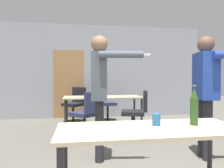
{
  "coord_description": "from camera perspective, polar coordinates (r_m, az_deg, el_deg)",
  "views": [
    {
      "loc": [
        -0.84,
        -1.5,
        1.19
      ],
      "look_at": [
        -0.28,
        1.99,
        1.1
      ],
      "focal_mm": 35.0,
      "sensor_mm": 36.0,
      "label": 1
    }
  ],
  "objects": [
    {
      "name": "back_wall",
      "position": [
        6.81,
        -2.19,
        3.24
      ],
      "size": [
        6.18,
        0.12,
        2.83
      ],
      "color": "#A3A8B2",
      "rests_on": "ground_plane"
    },
    {
      "name": "conference_table_far",
      "position": [
        5.26,
        -2.41,
        -4.04
      ],
      "size": [
        1.86,
        0.79,
        0.76
      ],
      "color": "#C6B793",
      "rests_on": "ground_plane"
    },
    {
      "name": "office_chair_far_right",
      "position": [
        6.14,
        -1.88,
        -5.5
      ],
      "size": [
        0.55,
        0.52,
        0.95
      ],
      "rotation": [
        0.0,
        0.0,
        4.71
      ],
      "color": "black",
      "rests_on": "ground_plane"
    },
    {
      "name": "office_chair_mid_tucked",
      "position": [
        4.61,
        6.37,
        -7.92
      ],
      "size": [
        0.61,
        0.56,
        0.94
      ],
      "rotation": [
        0.0,
        0.0,
        1.32
      ],
      "color": "black",
      "rests_on": "ground_plane"
    },
    {
      "name": "beer_bottle",
      "position": [
        2.16,
        20.65,
        -5.48
      ],
      "size": [
        0.07,
        0.07,
        0.37
      ],
      "color": "#2D511E",
      "rests_on": "conference_table_near"
    },
    {
      "name": "conference_table_near",
      "position": [
        2.0,
        10.09,
        -13.4
      ],
      "size": [
        1.63,
        0.69,
        0.76
      ],
      "color": "#C6B793",
      "rests_on": "ground_plane"
    },
    {
      "name": "person_right_polo",
      "position": [
        3.53,
        23.44,
        -0.1
      ],
      "size": [
        0.79,
        0.76,
        1.82
      ],
      "rotation": [
        0.0,
        0.0,
        -1.76
      ],
      "color": "#28282D",
      "rests_on": "ground_plane"
    },
    {
      "name": "drink_cup",
      "position": [
        2.06,
        11.5,
        -9.1
      ],
      "size": [
        0.07,
        0.07,
        0.11
      ],
      "color": "#2866A3",
      "rests_on": "conference_table_near"
    },
    {
      "name": "person_center_tall",
      "position": [
        3.17,
        -3.02,
        0.08
      ],
      "size": [
        0.79,
        0.66,
        1.81
      ],
      "rotation": [
        0.0,
        0.0,
        -1.7
      ],
      "color": "#28282D",
      "rests_on": "ground_plane"
    },
    {
      "name": "office_chair_near_pushed",
      "position": [
        6.11,
        -9.67,
        -5.57
      ],
      "size": [
        0.67,
        0.69,
        0.95
      ],
      "rotation": [
        0.0,
        0.0,
        2.47
      ],
      "color": "black",
      "rests_on": "ground_plane"
    },
    {
      "name": "office_chair_far_left",
      "position": [
        4.49,
        -6.59,
        -8.28
      ],
      "size": [
        0.68,
        0.69,
        0.93
      ],
      "rotation": [
        0.0,
        0.0,
        0.71
      ],
      "color": "black",
      "rests_on": "ground_plane"
    }
  ]
}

